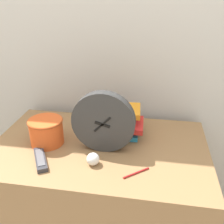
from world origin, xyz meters
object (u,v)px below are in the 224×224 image
object	(u,v)px
book_stack	(119,121)
basket	(46,131)
crumpled_paper_ball	(93,159)
pen	(136,173)
tv_remote	(40,159)
desk_clock	(103,122)

from	to	relation	value
book_stack	basket	world-z (taller)	book_stack
book_stack	basket	distance (m)	0.37
crumpled_paper_ball	pen	distance (m)	0.19
tv_remote	crumpled_paper_ball	size ratio (longest dim) A/B	3.11
basket	pen	world-z (taller)	basket
desk_clock	crumpled_paper_ball	world-z (taller)	desk_clock
crumpled_paper_ball	tv_remote	bearing A→B (deg)	-175.83
book_stack	pen	xyz separation A→B (m)	(0.12, -0.31, -0.07)
basket	crumpled_paper_ball	world-z (taller)	basket
basket	pen	xyz separation A→B (m)	(0.45, -0.17, -0.07)
pen	book_stack	bearing A→B (deg)	110.95
book_stack	basket	xyz separation A→B (m)	(-0.33, -0.15, -0.00)
tv_remote	desk_clock	bearing A→B (deg)	28.50
basket	crumpled_paper_ball	xyz separation A→B (m)	(0.26, -0.13, -0.04)
basket	pen	bearing A→B (deg)	-20.03
tv_remote	pen	world-z (taller)	tv_remote
tv_remote	pen	size ratio (longest dim) A/B	1.68
basket	tv_remote	distance (m)	0.16
basket	tv_remote	size ratio (longest dim) A/B	0.98
book_stack	pen	distance (m)	0.34
basket	crumpled_paper_ball	size ratio (longest dim) A/B	3.04
desk_clock	book_stack	size ratio (longest dim) A/B	1.11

